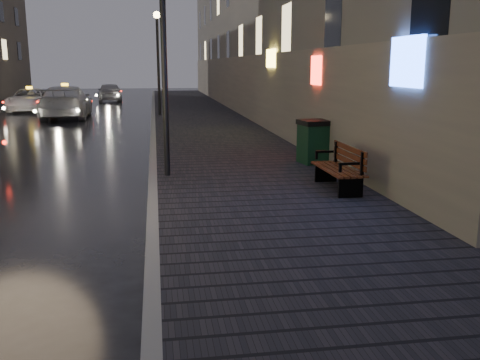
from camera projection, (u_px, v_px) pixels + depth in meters
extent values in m
plane|color=black|center=(34.00, 284.00, 6.82)|extent=(120.00, 120.00, 0.00)
cube|color=black|center=(200.00, 118.00, 27.67)|extent=(4.60, 58.00, 0.15)
cube|color=slate|center=(153.00, 118.00, 27.31)|extent=(0.20, 58.00, 0.15)
cylinder|color=black|center=(164.00, 69.00, 12.34)|extent=(0.14, 0.14, 5.00)
cylinder|color=black|center=(158.00, 67.00, 27.78)|extent=(0.14, 0.14, 5.00)
sphere|color=#FFD88C|center=(157.00, 15.00, 27.24)|extent=(0.36, 0.36, 0.36)
cube|color=black|center=(351.00, 188.00, 10.64)|extent=(0.51, 0.07, 0.40)
cube|color=black|center=(362.00, 170.00, 10.60)|extent=(0.06, 0.06, 0.71)
cube|color=black|center=(349.00, 164.00, 10.53)|extent=(0.43, 0.06, 0.05)
cube|color=black|center=(326.00, 173.00, 12.10)|extent=(0.51, 0.07, 0.40)
cube|color=black|center=(336.00, 157.00, 12.06)|extent=(0.06, 0.06, 0.71)
cube|color=black|center=(324.00, 152.00, 11.99)|extent=(0.43, 0.06, 0.05)
cube|color=#4E1E10|center=(338.00, 169.00, 11.32)|extent=(0.65, 1.83, 0.04)
cube|color=#4E1E10|center=(349.00, 155.00, 11.30)|extent=(0.06, 1.82, 0.40)
cube|color=black|center=(314.00, 144.00, 14.35)|extent=(0.82, 0.82, 1.03)
cube|color=black|center=(315.00, 122.00, 14.23)|extent=(0.88, 0.88, 0.13)
imported|color=silver|center=(66.00, 102.00, 28.11)|extent=(2.57, 5.87, 1.68)
imported|color=silver|center=(30.00, 100.00, 32.53)|extent=(2.40, 4.94, 1.35)
imported|color=#A5A4AC|center=(110.00, 92.00, 40.76)|extent=(2.18, 4.40, 1.44)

